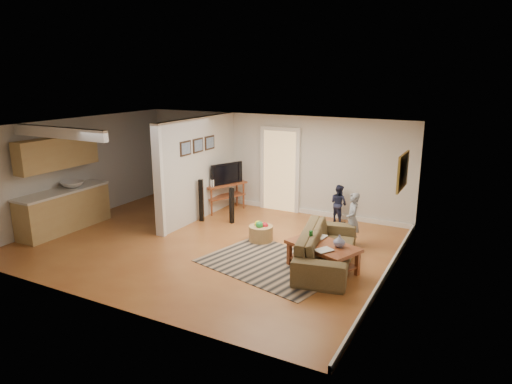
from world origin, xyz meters
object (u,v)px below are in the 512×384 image
(coffee_table, at_px, (324,250))
(speaker_right, at_px, (232,206))
(tv_console, at_px, (225,186))
(toy_basket, at_px, (261,232))
(sofa, at_px, (326,265))
(speaker_left, at_px, (201,200))
(toddler, at_px, (338,222))
(child, at_px, (351,245))

(coffee_table, distance_m, speaker_right, 3.28)
(tv_console, relative_size, toy_basket, 2.43)
(coffee_table, distance_m, toy_basket, 1.90)
(tv_console, bearing_deg, sofa, -7.58)
(coffee_table, distance_m, tv_console, 4.28)
(speaker_left, bearing_deg, tv_console, 64.68)
(speaker_left, xyz_separation_m, toddler, (2.99, 1.50, -0.52))
(tv_console, bearing_deg, coffee_table, -10.26)
(tv_console, distance_m, toy_basket, 2.47)
(tv_console, bearing_deg, child, 9.47)
(sofa, xyz_separation_m, speaker_right, (-2.86, 1.31, 0.44))
(coffee_table, distance_m, child, 1.51)
(speaker_left, height_order, speaker_right, speaker_left)
(coffee_table, height_order, speaker_right, speaker_right)
(speaker_left, distance_m, toy_basket, 2.03)
(child, bearing_deg, sofa, -30.52)
(sofa, height_order, toddler, toddler)
(sofa, xyz_separation_m, coffee_table, (0.03, -0.25, 0.39))
(sofa, distance_m, toy_basket, 1.78)
(tv_console, relative_size, toddler, 1.36)
(tv_console, height_order, speaker_left, speaker_left)
(child, relative_size, toddler, 1.23)
(tv_console, xyz_separation_m, toy_basket, (1.86, -1.54, -0.49))
(tv_console, distance_m, speaker_left, 1.00)
(coffee_table, xyz_separation_m, toddler, (-0.64, 2.86, -0.39))
(sofa, bearing_deg, speaker_right, 53.69)
(toy_basket, bearing_deg, toddler, 62.60)
(sofa, bearing_deg, child, -17.78)
(sofa, xyz_separation_m, tv_console, (-3.54, 2.10, 0.68))
(toddler, bearing_deg, sofa, 129.48)
(tv_console, height_order, toddler, tv_console)
(tv_console, height_order, speaker_right, tv_console)
(speaker_left, bearing_deg, toy_basket, -38.05)
(speaker_left, bearing_deg, sofa, -39.00)
(child, bearing_deg, speaker_left, -112.88)
(sofa, relative_size, speaker_right, 2.71)
(coffee_table, relative_size, toy_basket, 2.80)
(toddler, bearing_deg, speaker_right, 56.30)
(speaker_left, xyz_separation_m, speaker_right, (0.74, 0.20, -0.09))
(toy_basket, distance_m, toddler, 2.32)
(child, xyz_separation_m, toddler, (-0.74, 1.40, 0.00))
(speaker_right, height_order, toddler, speaker_right)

